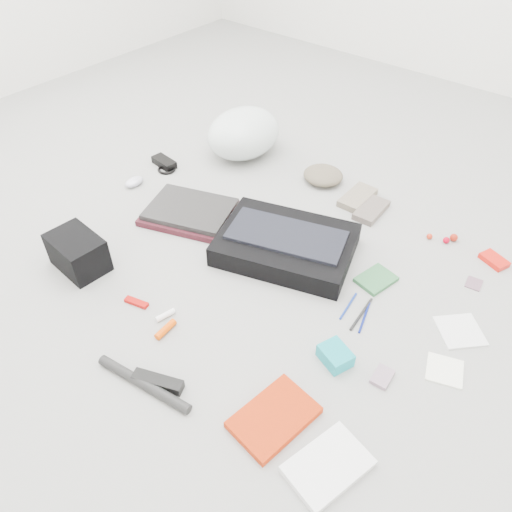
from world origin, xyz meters
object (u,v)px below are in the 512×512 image
Objects in this scene: messenger_bag at (286,245)px; camera_bag at (78,252)px; laptop at (190,209)px; bike_helmet at (244,133)px; accordion_wallet at (335,356)px; book_red at (274,417)px.

camera_bag reaches higher than messenger_bag.
laptop is 0.47m from camera_bag.
bike_helmet reaches higher than messenger_bag.
accordion_wallet is (0.98, -0.73, -0.09)m from bike_helmet.
laptop is 0.86m from accordion_wallet.
messenger_bag reaches higher than book_red.
laptop is at bearing -67.25° from bike_helmet.
accordion_wallet is (0.92, 0.23, -0.04)m from camera_bag.
camera_bag reaches higher than laptop.
book_red is at bearing -74.26° from accordion_wallet.
bike_helmet is 3.91× the size of accordion_wallet.
laptop is at bearing 170.35° from messenger_bag.
laptop is at bearing -175.23° from accordion_wallet.
camera_bag is (-0.09, -0.46, 0.03)m from laptop.
bike_helmet is 1.83× the size of camera_bag.
accordion_wallet is at bearing 18.07° from camera_bag.
accordion_wallet is (0.83, -0.23, -0.01)m from laptop.
bike_helmet is 0.96m from camera_bag.
camera_bag is 2.13× the size of accordion_wallet.
bike_helmet is 1.39m from book_red.
bike_helmet is 1.23m from accordion_wallet.
laptop is 0.89× the size of bike_helmet.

